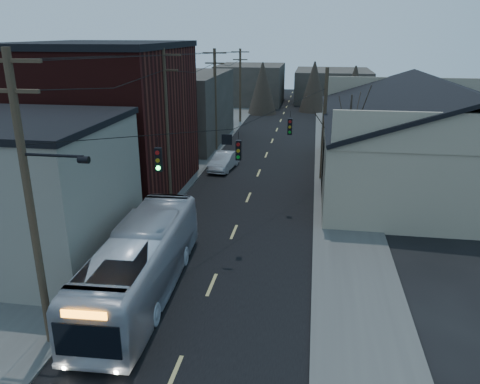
% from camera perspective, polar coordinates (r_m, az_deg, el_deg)
% --- Properties ---
extents(road_surface, '(9.00, 110.00, 0.02)m').
position_cam_1_polar(road_surface, '(41.98, 2.94, 3.87)').
color(road_surface, black).
rests_on(road_surface, ground).
extents(sidewalk_left, '(4.00, 110.00, 0.12)m').
position_cam_1_polar(sidewalk_left, '(43.10, -5.70, 4.27)').
color(sidewalk_left, '#474744').
rests_on(sidewalk_left, ground).
extents(sidewalk_right, '(4.00, 110.00, 0.12)m').
position_cam_1_polar(sidewalk_right, '(41.82, 11.85, 3.50)').
color(sidewalk_right, '#474744').
rests_on(sidewalk_right, ground).
extents(building_clapboard, '(8.00, 8.00, 7.00)m').
position_cam_1_polar(building_clapboard, '(24.55, -24.10, -0.35)').
color(building_clapboard, gray).
rests_on(building_clapboard, ground).
extents(building_brick, '(10.00, 12.00, 10.00)m').
position_cam_1_polar(building_brick, '(34.00, -16.03, 8.20)').
color(building_brick, black).
rests_on(building_brick, ground).
extents(building_left_far, '(9.00, 14.00, 7.00)m').
position_cam_1_polar(building_left_far, '(48.87, -7.52, 10.07)').
color(building_left_far, '#332F28').
rests_on(building_left_far, ground).
extents(warehouse, '(16.16, 20.60, 7.73)m').
position_cam_1_polar(warehouse, '(37.31, 22.46, 4.78)').
color(warehouse, gray).
rests_on(warehouse, ground).
extents(building_far_left, '(10.00, 12.00, 6.00)m').
position_cam_1_polar(building_far_left, '(76.42, 1.30, 13.01)').
color(building_far_left, '#332F28').
rests_on(building_far_left, ground).
extents(building_far_right, '(12.00, 14.00, 5.00)m').
position_cam_1_polar(building_far_right, '(80.81, 11.20, 12.63)').
color(building_far_right, '#332F28').
rests_on(building_far_right, ground).
extents(bare_tree, '(0.40, 0.40, 7.20)m').
position_cam_1_polar(bare_tree, '(31.27, 13.00, 4.93)').
color(bare_tree, black).
rests_on(bare_tree, ground).
extents(utility_lines, '(11.24, 45.28, 10.50)m').
position_cam_1_polar(utility_lines, '(35.73, -2.99, 9.32)').
color(utility_lines, '#382B1E').
rests_on(utility_lines, ground).
extents(bus, '(3.02, 11.15, 3.08)m').
position_cam_1_polar(bus, '(20.69, -11.94, -8.46)').
color(bus, '#AFB2BC').
rests_on(bus, ground).
extents(parked_car, '(2.04, 4.52, 1.44)m').
position_cam_1_polar(parked_car, '(39.00, -1.97, 3.79)').
color(parked_car, '#A8ABB0').
rests_on(parked_car, ground).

